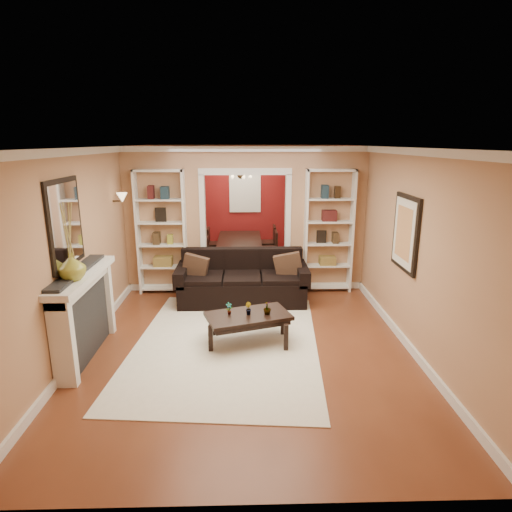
{
  "coord_description": "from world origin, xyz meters",
  "views": [
    {
      "loc": [
        -0.02,
        -6.75,
        2.77
      ],
      "look_at": [
        0.15,
        -0.8,
        1.18
      ],
      "focal_mm": 30.0,
      "sensor_mm": 36.0,
      "label": 1
    }
  ],
  "objects_px": {
    "sofa": "(242,278)",
    "dining_table": "(241,252)",
    "coffee_table": "(248,329)",
    "bookshelf_left": "(162,233)",
    "bookshelf_right": "(328,232)",
    "fireplace": "(87,315)"
  },
  "relations": [
    {
      "from": "sofa",
      "to": "dining_table",
      "type": "distance_m",
      "value": 2.41
    },
    {
      "from": "sofa",
      "to": "coffee_table",
      "type": "height_order",
      "value": "sofa"
    },
    {
      "from": "bookshelf_left",
      "to": "bookshelf_right",
      "type": "bearing_deg",
      "value": 0.0
    },
    {
      "from": "coffee_table",
      "to": "fireplace",
      "type": "distance_m",
      "value": 2.17
    },
    {
      "from": "bookshelf_left",
      "to": "dining_table",
      "type": "relative_size",
      "value": 1.3
    },
    {
      "from": "dining_table",
      "to": "bookshelf_left",
      "type": "bearing_deg",
      "value": 141.51
    },
    {
      "from": "bookshelf_left",
      "to": "dining_table",
      "type": "bearing_deg",
      "value": 51.51
    },
    {
      "from": "coffee_table",
      "to": "fireplace",
      "type": "height_order",
      "value": "fireplace"
    },
    {
      "from": "dining_table",
      "to": "sofa",
      "type": "bearing_deg",
      "value": -179.16
    },
    {
      "from": "bookshelf_left",
      "to": "fireplace",
      "type": "bearing_deg",
      "value": -102.05
    },
    {
      "from": "bookshelf_right",
      "to": "dining_table",
      "type": "relative_size",
      "value": 1.3
    },
    {
      "from": "coffee_table",
      "to": "dining_table",
      "type": "height_order",
      "value": "dining_table"
    },
    {
      "from": "bookshelf_right",
      "to": "coffee_table",
      "type": "bearing_deg",
      "value": -124.64
    },
    {
      "from": "coffee_table",
      "to": "bookshelf_right",
      "type": "xyz_separation_m",
      "value": [
        1.52,
        2.21,
        0.93
      ]
    },
    {
      "from": "fireplace",
      "to": "bookshelf_left",
      "type": "bearing_deg",
      "value": 77.95
    },
    {
      "from": "sofa",
      "to": "dining_table",
      "type": "bearing_deg",
      "value": 90.84
    },
    {
      "from": "sofa",
      "to": "bookshelf_left",
      "type": "distance_m",
      "value": 1.74
    },
    {
      "from": "bookshelf_right",
      "to": "fireplace",
      "type": "bearing_deg",
      "value": -145.2
    },
    {
      "from": "coffee_table",
      "to": "bookshelf_left",
      "type": "bearing_deg",
      "value": 107.47
    },
    {
      "from": "bookshelf_left",
      "to": "bookshelf_right",
      "type": "relative_size",
      "value": 1.0
    },
    {
      "from": "coffee_table",
      "to": "bookshelf_left",
      "type": "relative_size",
      "value": 0.5
    },
    {
      "from": "bookshelf_right",
      "to": "bookshelf_left",
      "type": "bearing_deg",
      "value": 180.0
    }
  ]
}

